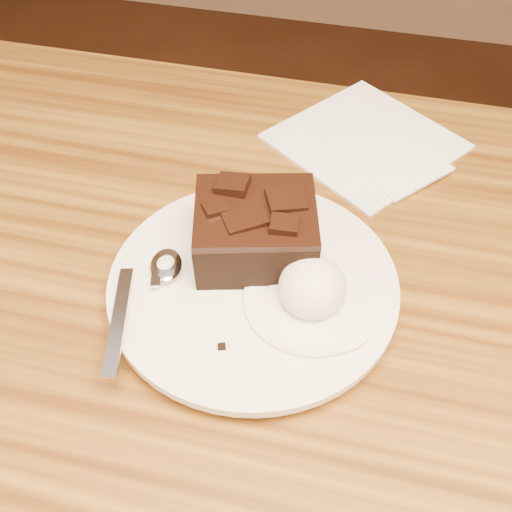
% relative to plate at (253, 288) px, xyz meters
% --- Properties ---
extents(plate, '(0.25, 0.25, 0.02)m').
position_rel_plate_xyz_m(plate, '(0.00, 0.00, 0.00)').
color(plate, white).
rests_on(plate, dining_table).
extents(brownie, '(0.12, 0.11, 0.05)m').
position_rel_plate_xyz_m(brownie, '(-0.01, 0.03, 0.03)').
color(brownie, black).
rests_on(brownie, plate).
extents(ice_cream_scoop, '(0.05, 0.06, 0.05)m').
position_rel_plate_xyz_m(ice_cream_scoop, '(0.05, -0.01, 0.03)').
color(ice_cream_scoop, white).
rests_on(ice_cream_scoop, plate).
extents(melt_puddle, '(0.11, 0.11, 0.00)m').
position_rel_plate_xyz_m(melt_puddle, '(0.05, -0.01, 0.01)').
color(melt_puddle, white).
rests_on(melt_puddle, plate).
extents(spoon, '(0.07, 0.16, 0.01)m').
position_rel_plate_xyz_m(spoon, '(-0.07, -0.01, 0.01)').
color(spoon, silver).
rests_on(spoon, plate).
extents(napkin, '(0.23, 0.23, 0.01)m').
position_rel_plate_xyz_m(napkin, '(0.07, 0.24, -0.01)').
color(napkin, white).
rests_on(napkin, dining_table).
extents(crumb_a, '(0.01, 0.01, 0.00)m').
position_rel_plate_xyz_m(crumb_a, '(-0.01, -0.07, 0.01)').
color(crumb_a, black).
rests_on(crumb_a, plate).
extents(crumb_b, '(0.01, 0.01, 0.00)m').
position_rel_plate_xyz_m(crumb_b, '(-0.04, -0.01, 0.01)').
color(crumb_b, black).
rests_on(crumb_b, plate).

